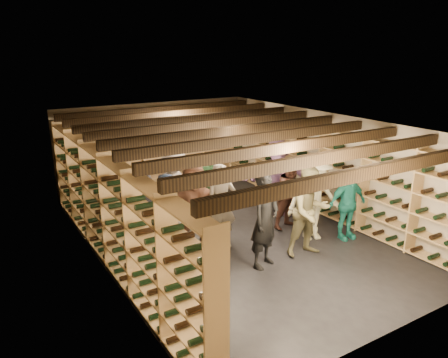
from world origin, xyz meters
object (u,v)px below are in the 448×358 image
crate_stack_right (186,198)px  person_6 (167,210)px  person_4 (347,204)px  person_8 (291,193)px  crate_loose (215,186)px  person_0 (144,214)px  crate_stack_left (181,196)px  person_11 (277,178)px  person_3 (314,197)px  person_5 (194,204)px  person_2 (310,212)px  person_9 (175,188)px  person_7 (221,206)px  person_10 (211,183)px  person_1 (265,219)px

crate_stack_right → person_6: bearing=-125.8°
person_4 → person_8: size_ratio=0.96×
crate_loose → person_8: size_ratio=0.31×
person_0 → person_6: bearing=14.0°
crate_stack_right → crate_loose: (1.28, 0.73, -0.08)m
crate_stack_left → person_11: 2.33m
crate_stack_left → person_3: bearing=-59.2°
person_4 → crate_loose: bearing=104.8°
person_0 → person_5: person_5 is taller
crate_stack_left → person_6: person_6 is taller
crate_loose → person_2: person_2 is taller
crate_stack_right → person_9: 1.50m
person_2 → person_8: bearing=73.5°
crate_stack_right → person_6: (-1.39, -1.92, 0.58)m
crate_stack_left → person_4: size_ratio=0.55×
crate_stack_right → person_11: size_ratio=0.27×
person_7 → person_10: 1.81m
person_7 → person_8: person_7 is taller
person_1 → person_8: (1.56, 1.13, -0.12)m
crate_stack_right → person_11: (1.46, -1.81, 0.77)m
crate_loose → person_5: bearing=-126.9°
person_9 → person_2: bearing=-75.7°
person_2 → person_10: person_2 is taller
person_0 → person_5: 1.03m
person_0 → person_7: (1.42, -0.50, 0.04)m
person_3 → person_4: (0.60, -0.35, -0.14)m
crate_loose → person_6: 3.82m
crate_stack_right → person_6: size_ratio=0.34×
person_2 → person_7: 1.72m
crate_stack_left → crate_stack_right: bearing=51.4°
person_3 → crate_stack_left: bearing=136.1°
crate_stack_left → person_2: (1.10, -3.29, 0.45)m
crate_stack_left → person_6: (-1.04, -1.48, 0.32)m
person_7 → person_11: person_11 is taller
crate_stack_left → person_9: 0.88m
person_2 → person_7: size_ratio=1.03×
crate_stack_left → person_0: (-1.57, -1.62, 0.39)m
person_2 → person_10: (-0.54, 2.84, -0.11)m
crate_stack_right → person_9: size_ratio=0.29×
person_5 → person_3: bearing=-13.7°
person_6 → person_1: bearing=-39.6°
crate_stack_right → person_11: bearing=-51.1°
person_4 → person_1: bearing=-171.6°
person_7 → crate_stack_left: bearing=100.7°
person_1 → person_6: 2.08m
person_7 → crate_stack_right: bearing=93.6°
crate_loose → person_8: bearing=-89.7°
person_4 → person_5: size_ratio=0.90×
person_2 → person_5: 2.27m
person_5 → person_7: size_ratio=1.00×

